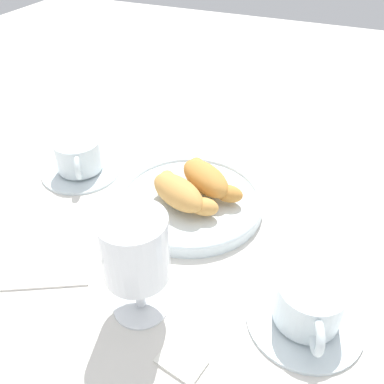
% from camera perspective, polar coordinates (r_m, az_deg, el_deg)
% --- Properties ---
extents(ground_plane, '(2.20, 2.20, 0.00)m').
position_cam_1_polar(ground_plane, '(0.66, 0.19, -1.42)').
color(ground_plane, silver).
extents(pastry_plate, '(0.23, 0.23, 0.02)m').
position_cam_1_polar(pastry_plate, '(0.65, 0.00, -1.28)').
color(pastry_plate, silver).
rests_on(pastry_plate, ground_plane).
extents(croissant_large, '(0.12, 0.10, 0.04)m').
position_cam_1_polar(croissant_large, '(0.62, -1.71, -0.07)').
color(croissant_large, '#D6994C').
rests_on(croissant_large, pastry_plate).
extents(croissant_small, '(0.12, 0.11, 0.04)m').
position_cam_1_polar(croissant_small, '(0.65, 2.08, 1.86)').
color(croissant_small, '#CC893D').
rests_on(croissant_small, pastry_plate).
extents(coffee_cup_near, '(0.14, 0.14, 0.06)m').
position_cam_1_polar(coffee_cup_near, '(0.51, 15.63, -15.11)').
color(coffee_cup_near, silver).
rests_on(coffee_cup_near, ground_plane).
extents(coffee_cup_far, '(0.14, 0.14, 0.06)m').
position_cam_1_polar(coffee_cup_far, '(0.74, -15.11, 4.38)').
color(coffee_cup_far, silver).
rests_on(coffee_cup_far, ground_plane).
extents(juice_glass_left, '(0.08, 0.08, 0.14)m').
position_cam_1_polar(juice_glass_left, '(0.46, -7.83, -8.19)').
color(juice_glass_left, white).
rests_on(juice_glass_left, ground_plane).
extents(sugar_packet, '(0.06, 0.04, 0.01)m').
position_cam_1_polar(sugar_packet, '(0.48, -1.50, -22.13)').
color(sugar_packet, white).
rests_on(sugar_packet, ground_plane).
extents(folded_napkin, '(0.15, 0.15, 0.01)m').
position_cam_1_polar(folded_napkin, '(0.60, -18.67, -8.27)').
color(folded_napkin, silver).
rests_on(folded_napkin, ground_plane).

